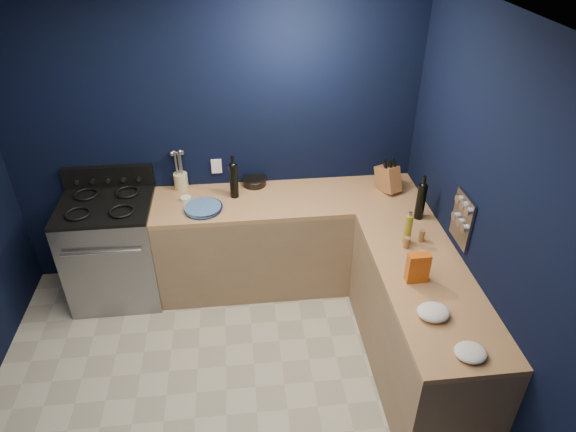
{
  "coord_description": "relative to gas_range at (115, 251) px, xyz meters",
  "views": [
    {
      "loc": [
        0.19,
        -2.27,
        3.16
      ],
      "look_at": [
        0.55,
        1.0,
        1.0
      ],
      "focal_mm": 31.69,
      "sensor_mm": 36.0,
      "label": 1
    }
  ],
  "objects": [
    {
      "name": "floor",
      "position": [
        0.93,
        -1.42,
        -0.47
      ],
      "size": [
        3.5,
        3.5,
        0.02
      ],
      "primitive_type": "cube",
      "color": "#B8B2A0",
      "rests_on": "ground"
    },
    {
      "name": "ceiling",
      "position": [
        0.93,
        -1.42,
        2.15
      ],
      "size": [
        3.5,
        3.5,
        0.02
      ],
      "primitive_type": "cube",
      "color": "silver",
      "rests_on": "ground"
    },
    {
      "name": "wall_back",
      "position": [
        0.93,
        0.34,
        0.84
      ],
      "size": [
        3.5,
        0.02,
        2.6
      ],
      "primitive_type": "cube",
      "color": "black",
      "rests_on": "ground"
    },
    {
      "name": "wall_right",
      "position": [
        2.69,
        -1.42,
        0.84
      ],
      "size": [
        0.02,
        3.5,
        2.6
      ],
      "primitive_type": "cube",
      "color": "black",
      "rests_on": "ground"
    },
    {
      "name": "cab_back",
      "position": [
        1.53,
        0.02,
        -0.03
      ],
      "size": [
        2.3,
        0.63,
        0.86
      ],
      "primitive_type": "cube",
      "color": "#937454",
      "rests_on": "floor"
    },
    {
      "name": "top_back",
      "position": [
        1.53,
        0.02,
        0.42
      ],
      "size": [
        2.3,
        0.63,
        0.04
      ],
      "primitive_type": "cube",
      "color": "brown",
      "rests_on": "cab_back"
    },
    {
      "name": "cab_right",
      "position": [
        2.37,
        -1.13,
        -0.03
      ],
      "size": [
        0.63,
        1.67,
        0.86
      ],
      "primitive_type": "cube",
      "color": "#937454",
      "rests_on": "floor"
    },
    {
      "name": "top_right",
      "position": [
        2.37,
        -1.13,
        0.42
      ],
      "size": [
        0.63,
        1.67,
        0.04
      ],
      "primitive_type": "cube",
      "color": "brown",
      "rests_on": "cab_right"
    },
    {
      "name": "gas_range",
      "position": [
        0.0,
        0.0,
        0.0
      ],
      "size": [
        0.76,
        0.66,
        0.92
      ],
      "primitive_type": "cube",
      "color": "gray",
      "rests_on": "floor"
    },
    {
      "name": "oven_door",
      "position": [
        0.0,
        -0.32,
        -0.01
      ],
      "size": [
        0.59,
        0.02,
        0.42
      ],
      "primitive_type": "cube",
      "color": "black",
      "rests_on": "gas_range"
    },
    {
      "name": "cooktop",
      "position": [
        0.0,
        0.0,
        0.48
      ],
      "size": [
        0.76,
        0.66,
        0.03
      ],
      "primitive_type": "cube",
      "color": "black",
      "rests_on": "gas_range"
    },
    {
      "name": "backguard",
      "position": [
        0.0,
        0.3,
        0.58
      ],
      "size": [
        0.76,
        0.06,
        0.2
      ],
      "primitive_type": "cube",
      "color": "black",
      "rests_on": "gas_range"
    },
    {
      "name": "spice_panel",
      "position": [
        2.67,
        -0.87,
        0.72
      ],
      "size": [
        0.02,
        0.28,
        0.38
      ],
      "primitive_type": "cube",
      "color": "gray",
      "rests_on": "wall_right"
    },
    {
      "name": "wall_outlet",
      "position": [
        0.93,
        0.32,
        0.62
      ],
      "size": [
        0.09,
        0.02,
        0.13
      ],
      "primitive_type": "cube",
      "color": "white",
      "rests_on": "wall_back"
    },
    {
      "name": "plate_stack",
      "position": [
        0.81,
        -0.11,
        0.46
      ],
      "size": [
        0.34,
        0.34,
        0.04
      ],
      "primitive_type": "cylinder",
      "rotation": [
        0.0,
        0.0,
        -0.12
      ],
      "color": "#3A6899",
      "rests_on": "top_back"
    },
    {
      "name": "ramekin",
      "position": [
        0.66,
        0.06,
        0.46
      ],
      "size": [
        0.11,
        0.11,
        0.04
      ],
      "primitive_type": "cylinder",
      "rotation": [
        0.0,
        0.0,
        -0.31
      ],
      "color": "white",
      "rests_on": "top_back"
    },
    {
      "name": "utensil_crock",
      "position": [
        0.61,
        0.27,
        0.52
      ],
      "size": [
        0.15,
        0.15,
        0.15
      ],
      "primitive_type": "cylinder",
      "rotation": [
        0.0,
        0.0,
        0.29
      ],
      "color": "beige",
      "rests_on": "top_back"
    },
    {
      "name": "wine_bottle_back",
      "position": [
        1.08,
        0.09,
        0.59
      ],
      "size": [
        0.08,
        0.08,
        0.3
      ],
      "primitive_type": "cylinder",
      "rotation": [
        0.0,
        0.0,
        0.14
      ],
      "color": "black",
      "rests_on": "top_back"
    },
    {
      "name": "lemon_basket",
      "position": [
        1.26,
        0.27,
        0.48
      ],
      "size": [
        0.25,
        0.25,
        0.08
      ],
      "primitive_type": "cylinder",
      "rotation": [
        0.0,
        0.0,
        0.24
      ],
      "color": "black",
      "rests_on": "top_back"
    },
    {
      "name": "knife_block",
      "position": [
        2.4,
        0.05,
        0.55
      ],
      "size": [
        0.22,
        0.29,
        0.28
      ],
      "primitive_type": "cube",
      "rotation": [
        -0.31,
        0.0,
        0.41
      ],
      "color": "brown",
      "rests_on": "top_back"
    },
    {
      "name": "wine_bottle_right",
      "position": [
        2.54,
        -0.41,
        0.59
      ],
      "size": [
        0.08,
        0.08,
        0.3
      ],
      "primitive_type": "cylinder",
      "rotation": [
        0.0,
        0.0,
        0.13
      ],
      "color": "black",
      "rests_on": "top_right"
    },
    {
      "name": "oil_bottle",
      "position": [
        2.34,
        -0.73,
        0.56
      ],
      "size": [
        0.06,
        0.06,
        0.24
      ],
      "primitive_type": "cylinder",
      "rotation": [
        0.0,
        0.0,
        -0.0
      ],
      "color": "olive",
      "rests_on": "top_right"
    },
    {
      "name": "spice_jar_near",
      "position": [
        2.46,
        -0.72,
        0.49
      ],
      "size": [
        0.06,
        0.06,
        0.1
      ],
      "primitive_type": "cylinder",
      "rotation": [
        0.0,
        0.0,
        -0.31
      ],
      "color": "olive",
      "rests_on": "top_right"
    },
    {
      "name": "spice_jar_far",
      "position": [
        2.32,
        -0.79,
        0.48
      ],
      "size": [
        0.06,
        0.06,
        0.09
      ],
      "primitive_type": "cylinder",
      "rotation": [
        0.0,
        0.0,
        -0.25
      ],
      "color": "olive",
      "rests_on": "top_right"
    },
    {
      "name": "crouton_bag",
      "position": [
        2.27,
        -1.15,
        0.55
      ],
      "size": [
        0.15,
        0.07,
        0.22
      ],
      "primitive_type": "cube",
      "rotation": [
        0.0,
        0.0,
        0.02
      ],
      "color": "#A7290F",
      "rests_on": "top_right"
    },
    {
      "name": "towel_front",
      "position": [
        2.27,
        -1.5,
        0.48
      ],
      "size": [
        0.26,
        0.25,
        0.07
      ],
      "primitive_type": "ellipsoid",
      "rotation": [
        0.0,
        0.0,
        -0.43
      ],
      "color": "white",
      "rests_on": "top_right"
    },
    {
      "name": "towel_end",
      "position": [
        2.37,
        -1.83,
        0.47
      ],
      "size": [
        0.2,
        0.18,
        0.06
      ],
      "primitive_type": "ellipsoid",
      "rotation": [
        0.0,
        0.0,
        0.08
      ],
      "color": "white",
      "rests_on": "top_right"
    }
  ]
}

